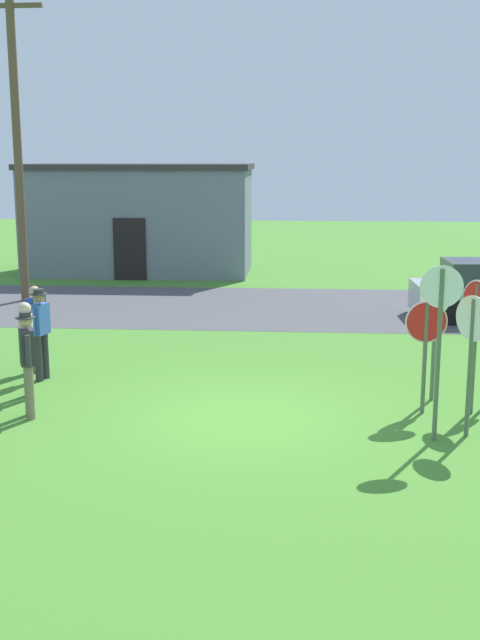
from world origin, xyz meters
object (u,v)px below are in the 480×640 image
at_px(person_in_teal, 27,344).
at_px(person_in_dark_shirt, 36,323).
at_px(utility_pole, 17,141).
at_px(person_in_blue, 27,358).
at_px(stop_sign_nearest, 440,327).
at_px(person_with_sunhat, 40,329).
at_px(stop_sign_rear_right, 476,324).
at_px(stop_sign_rear_left, 435,314).
at_px(stop_sign_leaning_left, 472,342).
at_px(stop_sign_low_front, 426,338).
at_px(info_panel_middle, 36,321).

xyz_separation_m(person_in_teal, person_in_dark_shirt, (-0.41, 1.72, 0.00)).
xyz_separation_m(utility_pole, person_in_blue, (3.64, -10.41, -3.58)).
height_order(stop_sign_nearest, person_with_sunhat, stop_sign_nearest).
bearing_deg(person_in_teal, stop_sign_nearest, -14.03).
height_order(person_in_teal, person_in_blue, person_in_blue).
distance_m(person_in_dark_shirt, person_with_sunhat, 0.68).
bearing_deg(stop_sign_rear_right, stop_sign_rear_left, 127.36).
bearing_deg(stop_sign_rear_right, stop_sign_leaning_left, -104.75).
xyz_separation_m(stop_sign_rear_right, person_in_teal, (-7.53, 0.35, -0.55)).
bearing_deg(person_in_blue, stop_sign_rear_left, 11.92).
distance_m(stop_sign_rear_left, person_with_sunhat, 7.18).
bearing_deg(person_in_dark_shirt, stop_sign_leaning_left, -22.58).
height_order(utility_pole, stop_sign_rear_right, utility_pole).
distance_m(stop_sign_rear_right, stop_sign_leaning_left, 1.14).
relative_size(stop_sign_rear_right, person_in_dark_shirt, 1.31).
relative_size(stop_sign_low_front, info_panel_middle, 1.25).
bearing_deg(person_in_teal, person_in_dark_shirt, 103.28).
bearing_deg(utility_pole, person_in_teal, -70.72).
bearing_deg(utility_pole, person_with_sunhat, -69.06).
xyz_separation_m(stop_sign_rear_right, stop_sign_low_front, (-0.79, -0.04, -0.24)).
relative_size(person_in_dark_shirt, person_with_sunhat, 0.97).
bearing_deg(stop_sign_leaning_left, info_panel_middle, 158.03).
bearing_deg(person_in_dark_shirt, stop_sign_rear_left, -10.61).
relative_size(utility_pole, stop_sign_rear_left, 3.95).
xyz_separation_m(stop_sign_nearest, stop_sign_low_front, (0.02, 1.29, -0.46)).
bearing_deg(stop_sign_rear_right, stop_sign_nearest, -121.36).
distance_m(stop_sign_rear_left, person_in_teal, 7.03).
distance_m(stop_sign_rear_right, person_in_teal, 7.56).
height_order(person_in_dark_shirt, person_with_sunhat, person_with_sunhat).
bearing_deg(stop_sign_leaning_left, stop_sign_low_front, 115.13).
distance_m(person_with_sunhat, info_panel_middle, 0.55).
height_order(stop_sign_nearest, info_panel_middle, stop_sign_nearest).
distance_m(person_in_blue, person_with_sunhat, 2.23).
xyz_separation_m(stop_sign_low_front, info_panel_middle, (-7.09, 2.00, -0.23)).
height_order(stop_sign_low_front, person_with_sunhat, stop_sign_low_front).
bearing_deg(stop_sign_nearest, stop_sign_low_front, 89.17).
height_order(stop_sign_leaning_left, person_with_sunhat, stop_sign_leaning_left).
relative_size(stop_sign_low_front, person_in_dark_shirt, 1.11).
relative_size(stop_sign_rear_left, person_with_sunhat, 1.28).
relative_size(person_in_teal, info_panel_middle, 1.12).
height_order(stop_sign_low_front, stop_sign_leaning_left, stop_sign_leaning_left).
xyz_separation_m(person_in_dark_shirt, person_with_sunhat, (0.29, -0.61, 0.03)).
bearing_deg(person_in_blue, stop_sign_leaning_left, -3.28).
bearing_deg(person_in_dark_shirt, stop_sign_low_front, -16.49).
xyz_separation_m(person_in_blue, info_panel_middle, (-0.73, 2.67, 0.05)).
relative_size(stop_sign_leaning_left, person_with_sunhat, 1.24).
xyz_separation_m(stop_sign_rear_right, info_panel_middle, (-7.88, 1.96, -0.47)).
distance_m(stop_sign_leaning_left, info_panel_middle, 8.20).
xyz_separation_m(person_in_blue, person_in_dark_shirt, (-0.78, 2.79, -0.03)).
distance_m(person_in_blue, info_panel_middle, 2.77).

